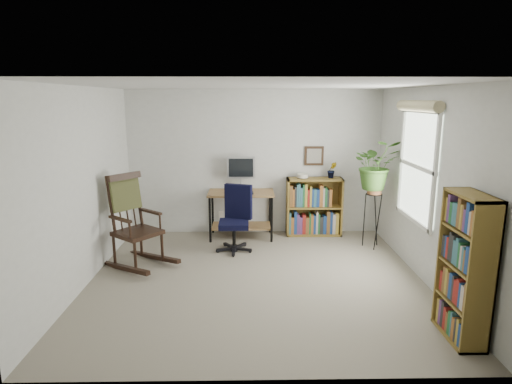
{
  "coord_description": "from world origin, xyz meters",
  "views": [
    {
      "loc": [
        -0.1,
        -5.08,
        2.25
      ],
      "look_at": [
        0.0,
        0.4,
        1.05
      ],
      "focal_mm": 30.0,
      "sensor_mm": 36.0,
      "label": 1
    }
  ],
  "objects_px": {
    "low_bookshelf": "(314,207)",
    "desk": "(241,215)",
    "office_chair": "(234,219)",
    "tall_bookshelf": "(465,268)",
    "rocking_chair": "(137,220)"
  },
  "relations": [
    {
      "from": "low_bookshelf",
      "to": "desk",
      "type": "bearing_deg",
      "value": -174.37
    },
    {
      "from": "office_chair",
      "to": "tall_bookshelf",
      "type": "distance_m",
      "value": 3.3
    },
    {
      "from": "rocking_chair",
      "to": "tall_bookshelf",
      "type": "bearing_deg",
      "value": -78.8
    },
    {
      "from": "low_bookshelf",
      "to": "tall_bookshelf",
      "type": "bearing_deg",
      "value": -73.88
    },
    {
      "from": "tall_bookshelf",
      "to": "rocking_chair",
      "type": "bearing_deg",
      "value": 151.99
    },
    {
      "from": "office_chair",
      "to": "low_bookshelf",
      "type": "xyz_separation_m",
      "value": [
        1.31,
        0.78,
        -0.02
      ]
    },
    {
      "from": "office_chair",
      "to": "low_bookshelf",
      "type": "bearing_deg",
      "value": 49.77
    },
    {
      "from": "rocking_chair",
      "to": "low_bookshelf",
      "type": "xyz_separation_m",
      "value": [
        2.6,
        1.32,
        -0.16
      ]
    },
    {
      "from": "tall_bookshelf",
      "to": "desk",
      "type": "bearing_deg",
      "value": 124.82
    },
    {
      "from": "desk",
      "to": "rocking_chair",
      "type": "bearing_deg",
      "value": -139.04
    },
    {
      "from": "desk",
      "to": "low_bookshelf",
      "type": "height_order",
      "value": "low_bookshelf"
    },
    {
      "from": "rocking_chair",
      "to": "tall_bookshelf",
      "type": "xyz_separation_m",
      "value": [
        3.53,
        -1.88,
        0.06
      ]
    },
    {
      "from": "office_chair",
      "to": "rocking_chair",
      "type": "distance_m",
      "value": 1.4
    },
    {
      "from": "office_chair",
      "to": "tall_bookshelf",
      "type": "xyz_separation_m",
      "value": [
        2.24,
        -2.42,
        0.21
      ]
    },
    {
      "from": "low_bookshelf",
      "to": "office_chair",
      "type": "bearing_deg",
      "value": -149.21
    }
  ]
}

